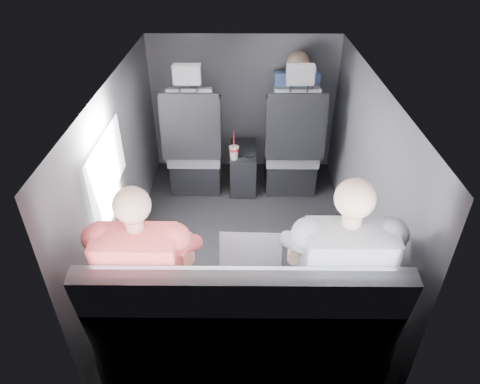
{
  "coord_description": "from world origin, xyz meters",
  "views": [
    {
      "loc": [
        -0.0,
        -2.68,
        2.3
      ],
      "look_at": [
        -0.02,
        -0.05,
        0.54
      ],
      "focal_mm": 32.0,
      "sensor_mm": 36.0,
      "label": 1
    }
  ],
  "objects_px": {
    "soda_cup": "(234,152)",
    "passenger_rear_left": "(149,270)",
    "laptop_white": "(144,250)",
    "passenger_rear_right": "(336,269)",
    "front_seat_right": "(292,152)",
    "laptop_black": "(340,255)",
    "laptop_silver": "(250,251)",
    "passenger_front_right": "(295,105)",
    "center_console": "(243,168)",
    "front_seat_left": "(195,151)",
    "rear_bench": "(243,324)"
  },
  "relations": [
    {
      "from": "front_seat_right",
      "to": "passenger_front_right",
      "type": "xyz_separation_m",
      "value": [
        0.03,
        0.26,
        0.35
      ]
    },
    {
      "from": "rear_bench",
      "to": "laptop_black",
      "type": "bearing_deg",
      "value": 22.25
    },
    {
      "from": "laptop_white",
      "to": "rear_bench",
      "type": "bearing_deg",
      "value": -24.24
    },
    {
      "from": "front_seat_left",
      "to": "passenger_front_right",
      "type": "distance_m",
      "value": 1.03
    },
    {
      "from": "rear_bench",
      "to": "passenger_rear_right",
      "type": "xyz_separation_m",
      "value": [
        0.51,
        0.09,
        0.34
      ]
    },
    {
      "from": "front_seat_left",
      "to": "center_console",
      "type": "xyz_separation_m",
      "value": [
        0.45,
        0.04,
        -0.2
      ]
    },
    {
      "from": "passenger_front_right",
      "to": "rear_bench",
      "type": "bearing_deg",
      "value": -102.55
    },
    {
      "from": "laptop_black",
      "to": "passenger_front_right",
      "type": "distance_m",
      "value": 1.94
    },
    {
      "from": "laptop_black",
      "to": "passenger_front_right",
      "type": "relative_size",
      "value": 0.38
    },
    {
      "from": "laptop_white",
      "to": "laptop_silver",
      "type": "bearing_deg",
      "value": -0.32
    },
    {
      "from": "laptop_silver",
      "to": "passenger_rear_left",
      "type": "distance_m",
      "value": 0.58
    },
    {
      "from": "front_seat_left",
      "to": "laptop_silver",
      "type": "distance_m",
      "value": 1.73
    },
    {
      "from": "center_console",
      "to": "laptop_white",
      "type": "height_order",
      "value": "laptop_white"
    },
    {
      "from": "laptop_white",
      "to": "laptop_black",
      "type": "relative_size",
      "value": 1.14
    },
    {
      "from": "center_console",
      "to": "front_seat_right",
      "type": "bearing_deg",
      "value": -5.07
    },
    {
      "from": "front_seat_right",
      "to": "laptop_silver",
      "type": "relative_size",
      "value": 3.6
    },
    {
      "from": "laptop_white",
      "to": "laptop_silver",
      "type": "relative_size",
      "value": 1.01
    },
    {
      "from": "passenger_rear_left",
      "to": "laptop_black",
      "type": "bearing_deg",
      "value": 7.08
    },
    {
      "from": "passenger_rear_right",
      "to": "soda_cup",
      "type": "bearing_deg",
      "value": 109.58
    },
    {
      "from": "laptop_white",
      "to": "laptop_silver",
      "type": "distance_m",
      "value": 0.62
    },
    {
      "from": "front_seat_left",
      "to": "rear_bench",
      "type": "bearing_deg",
      "value": -76.69
    },
    {
      "from": "front_seat_left",
      "to": "soda_cup",
      "type": "distance_m",
      "value": 0.4
    },
    {
      "from": "center_console",
      "to": "passenger_rear_right",
      "type": "bearing_deg",
      "value": -74.57
    },
    {
      "from": "soda_cup",
      "to": "front_seat_right",
      "type": "bearing_deg",
      "value": 14.86
    },
    {
      "from": "soda_cup",
      "to": "laptop_black",
      "type": "relative_size",
      "value": 0.86
    },
    {
      "from": "front_seat_right",
      "to": "passenger_front_right",
      "type": "bearing_deg",
      "value": 83.18
    },
    {
      "from": "front_seat_left",
      "to": "laptop_black",
      "type": "height_order",
      "value": "front_seat_left"
    },
    {
      "from": "center_console",
      "to": "passenger_rear_right",
      "type": "distance_m",
      "value": 1.97
    },
    {
      "from": "front_seat_right",
      "to": "laptop_black",
      "type": "xyz_separation_m",
      "value": [
        0.11,
        -1.67,
        0.23
      ]
    },
    {
      "from": "front_seat_right",
      "to": "rear_bench",
      "type": "bearing_deg",
      "value": -103.31
    },
    {
      "from": "laptop_white",
      "to": "laptop_black",
      "type": "distance_m",
      "value": 1.13
    },
    {
      "from": "front_seat_left",
      "to": "center_console",
      "type": "relative_size",
      "value": 2.64
    },
    {
      "from": "front_seat_left",
      "to": "center_console",
      "type": "distance_m",
      "value": 0.49
    },
    {
      "from": "rear_bench",
      "to": "laptop_white",
      "type": "xyz_separation_m",
      "value": [
        -0.57,
        0.26,
        0.32
      ]
    },
    {
      "from": "soda_cup",
      "to": "passenger_rear_left",
      "type": "bearing_deg",
      "value": -104.6
    },
    {
      "from": "soda_cup",
      "to": "center_console",
      "type": "bearing_deg",
      "value": 65.44
    },
    {
      "from": "center_console",
      "to": "soda_cup",
      "type": "height_order",
      "value": "soda_cup"
    },
    {
      "from": "front_seat_right",
      "to": "soda_cup",
      "type": "bearing_deg",
      "value": -165.14
    },
    {
      "from": "center_console",
      "to": "rear_bench",
      "type": "height_order",
      "value": "rear_bench"
    },
    {
      "from": "passenger_rear_right",
      "to": "laptop_white",
      "type": "bearing_deg",
      "value": 171.38
    },
    {
      "from": "soda_cup",
      "to": "passenger_front_right",
      "type": "bearing_deg",
      "value": 35.32
    },
    {
      "from": "center_console",
      "to": "laptop_black",
      "type": "bearing_deg",
      "value": -71.94
    },
    {
      "from": "front_seat_right",
      "to": "passenger_rear_left",
      "type": "height_order",
      "value": "front_seat_right"
    },
    {
      "from": "passenger_rear_right",
      "to": "front_seat_right",
      "type": "bearing_deg",
      "value": 91.9
    },
    {
      "from": "rear_bench",
      "to": "soda_cup",
      "type": "bearing_deg",
      "value": 92.69
    },
    {
      "from": "rear_bench",
      "to": "passenger_front_right",
      "type": "height_order",
      "value": "passenger_front_right"
    },
    {
      "from": "laptop_white",
      "to": "center_console",
      "type": "bearing_deg",
      "value": 71.15
    },
    {
      "from": "laptop_white",
      "to": "passenger_rear_right",
      "type": "xyz_separation_m",
      "value": [
        1.08,
        -0.16,
        0.02
      ]
    },
    {
      "from": "laptop_silver",
      "to": "center_console",
      "type": "bearing_deg",
      "value": 91.41
    },
    {
      "from": "rear_bench",
      "to": "front_seat_left",
      "type": "bearing_deg",
      "value": 103.31
    }
  ]
}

